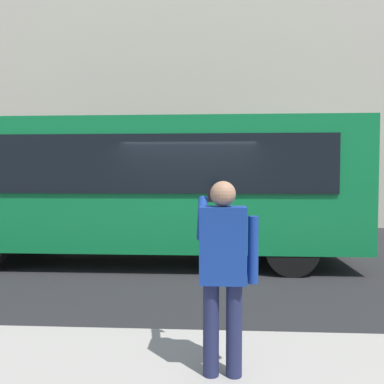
# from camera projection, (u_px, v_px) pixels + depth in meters

# --- Properties ---
(ground_plane) EXTENTS (60.00, 60.00, 0.00)m
(ground_plane) POSITION_uv_depth(u_px,v_px,m) (190.00, 269.00, 7.98)
(ground_plane) COLOR #232326
(building_facade_far) EXTENTS (28.00, 1.55, 12.00)m
(building_facade_far) POSITION_uv_depth(u_px,v_px,m) (202.00, 63.00, 14.49)
(building_facade_far) COLOR beige
(building_facade_far) RESTS_ON ground_plane
(red_bus) EXTENTS (9.05, 2.54, 3.08)m
(red_bus) POSITION_uv_depth(u_px,v_px,m) (142.00, 184.00, 8.59)
(red_bus) COLOR #0F7238
(red_bus) RESTS_ON ground_plane
(pedestrian_photographer) EXTENTS (0.53, 0.52, 1.70)m
(pedestrian_photographer) POSITION_uv_depth(u_px,v_px,m) (223.00, 263.00, 3.42)
(pedestrian_photographer) COLOR #1E2347
(pedestrian_photographer) RESTS_ON sidewalk_curb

